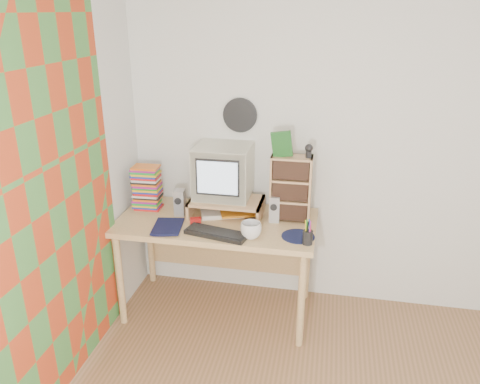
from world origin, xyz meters
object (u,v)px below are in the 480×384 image
at_px(dvd_stack, 147,191).
at_px(mug, 251,230).
at_px(keyboard, 216,233).
at_px(crt_monitor, 222,172).
at_px(diary, 154,225).
at_px(desk, 219,233).
at_px(cd_rack, 291,189).

height_order(dvd_stack, mug, dvd_stack).
bearing_deg(keyboard, crt_monitor, 109.18).
relative_size(keyboard, dvd_stack, 1.56).
relative_size(mug, diary, 0.59).
height_order(crt_monitor, dvd_stack, crt_monitor).
xyz_separation_m(desk, dvd_stack, (-0.55, 0.04, 0.27)).
xyz_separation_m(dvd_stack, mug, (0.84, -0.33, -0.08)).
relative_size(desk, mug, 10.20).
height_order(crt_monitor, keyboard, crt_monitor).
bearing_deg(dvd_stack, cd_rack, -2.28).
height_order(desk, diary, diary).
relative_size(dvd_stack, mug, 1.96).
relative_size(desk, keyboard, 3.34).
relative_size(crt_monitor, dvd_stack, 1.46).
distance_m(cd_rack, diary, 0.97).
xyz_separation_m(crt_monitor, keyboard, (0.05, -0.39, -0.29)).
bearing_deg(diary, mug, -9.72).
bearing_deg(cd_rack, keyboard, -142.72).
distance_m(dvd_stack, cd_rack, 1.06).
xyz_separation_m(desk, mug, (0.29, -0.29, 0.19)).
height_order(keyboard, diary, diary).
relative_size(cd_rack, mug, 3.41).
bearing_deg(cd_rack, crt_monitor, 175.03).
bearing_deg(crt_monitor, dvd_stack, -175.50).
xyz_separation_m(cd_rack, diary, (-0.89, -0.32, -0.21)).
xyz_separation_m(crt_monitor, diary, (-0.40, -0.36, -0.28)).
height_order(desk, mug, mug).
relative_size(dvd_stack, cd_rack, 0.58).
xyz_separation_m(desk, keyboard, (0.06, -0.30, 0.15)).
bearing_deg(mug, dvd_stack, 158.50).
relative_size(keyboard, cd_rack, 0.90).
bearing_deg(mug, diary, 178.87).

